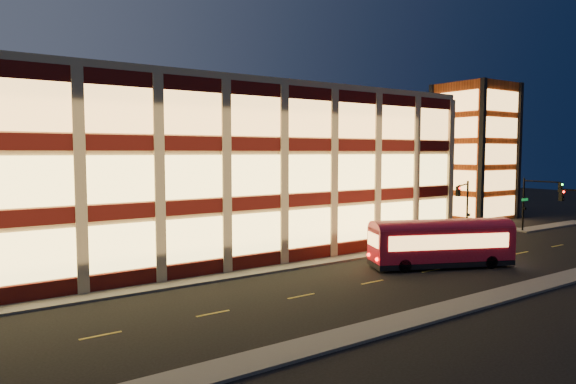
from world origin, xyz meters
TOP-DOWN VIEW (x-y plane):
  - ground at (0.00, 0.00)m, footprint 200.00×200.00m
  - sidewalk_office_south at (-3.00, 1.00)m, footprint 54.00×2.00m
  - sidewalk_office_east at (23.00, 17.00)m, footprint 2.00×30.00m
  - sidewalk_tower_south at (40.00, 1.00)m, footprint 14.00×2.00m
  - sidewalk_tower_west at (34.00, 17.00)m, footprint 2.00×30.00m
  - sidewalk_near at (0.00, -13.00)m, footprint 100.00×2.00m
  - office_building at (-2.91, 16.91)m, footprint 50.45×30.45m
  - stair_tower at (39.95, 11.95)m, footprint 8.60×8.60m
  - traffic_signal_far at (22.21, 0.24)m, footprint 3.79×1.87m
  - traffic_signal_right at (33.50, -0.62)m, footprint 1.20×4.37m
  - trolley_bus at (11.64, -5.56)m, footprint 11.14×6.92m

SIDE VIEW (x-z plane):
  - ground at x=0.00m, z-range 0.00..0.00m
  - sidewalk_office_south at x=-3.00m, z-range 0.00..0.15m
  - sidewalk_office_east at x=23.00m, z-range 0.00..0.15m
  - sidewalk_tower_south at x=40.00m, z-range 0.00..0.15m
  - sidewalk_tower_west at x=34.00m, z-range 0.00..0.15m
  - sidewalk_near at x=0.00m, z-range 0.00..0.15m
  - trolley_bus at x=11.64m, z-range 0.20..3.92m
  - traffic_signal_right at x=33.50m, z-range 1.10..7.10m
  - traffic_signal_far at x=22.21m, z-range 1.11..7.11m
  - office_building at x=-2.91m, z-range 0.00..14.50m
  - stair_tower at x=39.95m, z-range -0.01..17.99m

